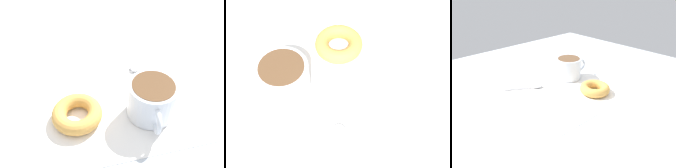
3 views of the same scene
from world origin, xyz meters
The scene contains 5 objects.
ground_plane centered at (0.00, 0.00, -1.00)cm, with size 120.00×120.00×2.00cm, color #B2BCC6.
napkin centered at (-1.97, 1.58, 0.15)cm, with size 35.67×35.67×0.30cm, color white.
coffee_cup centered at (6.39, 7.47, 4.40)cm, with size 12.57×9.56×7.91cm.
donut centered at (3.93, -7.31, 1.78)cm, with size 10.23×10.23×2.96cm, color gold.
spoon centered at (-9.39, 10.06, 0.70)cm, with size 12.13×8.03×0.90cm.
Camera 2 is at (-20.94, 29.18, 52.32)cm, focal length 50.00 mm.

